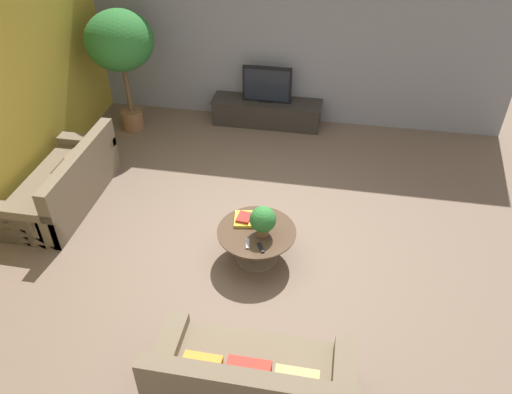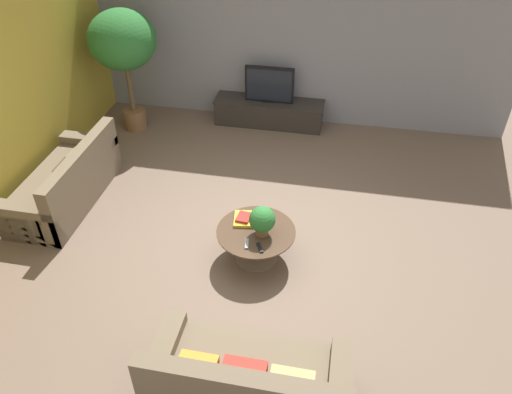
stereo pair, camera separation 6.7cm
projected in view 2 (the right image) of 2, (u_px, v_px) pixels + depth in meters
name	position (u px, v px, depth m)	size (l,w,h in m)	color
ground_plane	(247.00, 235.00, 6.44)	(24.00, 24.00, 0.00)	brown
back_wall_stone	(287.00, 34.00, 8.06)	(7.40, 0.12, 3.00)	gray
media_console	(269.00, 112.00, 8.62)	(1.87, 0.50, 0.44)	#2D2823
television	(269.00, 85.00, 8.31)	(0.82, 0.13, 0.61)	black
coffee_table	(256.00, 239.00, 5.94)	(0.94, 0.94, 0.43)	#756656
couch_by_wall	(67.00, 183.00, 6.86)	(0.84, 1.90, 0.84)	brown
couch_near_entry	(248.00, 383.00, 4.45)	(1.79, 0.84, 0.84)	brown
potted_palm_tall	(123.00, 44.00, 7.75)	(1.06, 1.06, 2.01)	brown
potted_plant_tabletop	(262.00, 220.00, 5.69)	(0.31, 0.31, 0.37)	brown
book_stack	(244.00, 219.00, 6.00)	(0.28, 0.33, 0.07)	gold
remote_black	(260.00, 248.00, 5.62)	(0.04, 0.16, 0.02)	black
remote_silver	(247.00, 244.00, 5.67)	(0.04, 0.16, 0.02)	gray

